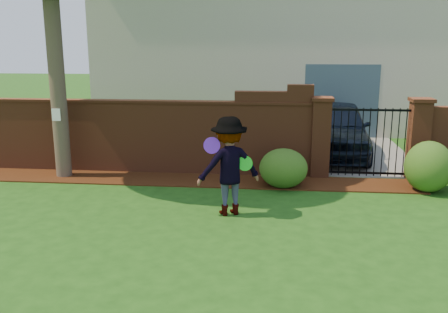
# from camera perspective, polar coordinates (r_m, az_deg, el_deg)

# --- Properties ---
(ground) EXTENTS (80.00, 80.00, 0.01)m
(ground) POSITION_cam_1_polar(r_m,az_deg,el_deg) (8.03, -3.99, -9.58)
(ground) COLOR #1C4812
(ground) RESTS_ON ground
(mulch_bed) EXTENTS (11.10, 1.08, 0.03)m
(mulch_bed) POSITION_cam_1_polar(r_m,az_deg,el_deg) (11.29, -5.88, -2.70)
(mulch_bed) COLOR #321609
(mulch_bed) RESTS_ON ground
(brick_wall) EXTENTS (8.70, 0.31, 2.16)m
(brick_wall) POSITION_cam_1_polar(r_m,az_deg,el_deg) (11.96, -10.32, 2.54)
(brick_wall) COLOR brown
(brick_wall) RESTS_ON ground
(pillar_left) EXTENTS (0.50, 0.50, 1.88)m
(pillar_left) POSITION_cam_1_polar(r_m,az_deg,el_deg) (11.54, 11.22, 2.26)
(pillar_left) COLOR brown
(pillar_left) RESTS_ON ground
(pillar_right) EXTENTS (0.50, 0.50, 1.88)m
(pillar_right) POSITION_cam_1_polar(r_m,az_deg,el_deg) (11.95, 21.78, 1.94)
(pillar_right) COLOR brown
(pillar_right) RESTS_ON ground
(iron_gate) EXTENTS (1.78, 0.03, 1.60)m
(iron_gate) POSITION_cam_1_polar(r_m,az_deg,el_deg) (11.72, 16.56, 1.62)
(iron_gate) COLOR black
(iron_gate) RESTS_ON ground
(driveway) EXTENTS (3.20, 8.00, 0.01)m
(driveway) POSITION_cam_1_polar(r_m,az_deg,el_deg) (15.75, 13.77, 1.53)
(driveway) COLOR slate
(driveway) RESTS_ON ground
(house) EXTENTS (12.40, 6.40, 6.30)m
(house) POSITION_cam_1_polar(r_m,az_deg,el_deg) (19.28, 5.11, 13.38)
(house) COLOR beige
(house) RESTS_ON ground
(car) EXTENTS (2.14, 4.52, 1.49)m
(car) POSITION_cam_1_polar(r_m,az_deg,el_deg) (13.79, 13.02, 3.07)
(car) COLOR black
(car) RESTS_ON ground
(paper_notice) EXTENTS (0.20, 0.01, 0.28)m
(paper_notice) POSITION_cam_1_polar(r_m,az_deg,el_deg) (11.70, -19.05, 4.64)
(paper_notice) COLOR white
(paper_notice) RESTS_ON tree
(shrub_left) EXTENTS (1.05, 1.05, 0.86)m
(shrub_left) POSITION_cam_1_polar(r_m,az_deg,el_deg) (10.67, 6.96, -1.37)
(shrub_left) COLOR #215018
(shrub_left) RESTS_ON ground
(shrub_middle) EXTENTS (0.99, 0.99, 1.09)m
(shrub_middle) POSITION_cam_1_polar(r_m,az_deg,el_deg) (11.12, 22.81, -1.11)
(shrub_middle) COLOR #215018
(shrub_middle) RESTS_ON ground
(man) EXTENTS (1.34, 1.06, 1.82)m
(man) POSITION_cam_1_polar(r_m,az_deg,el_deg) (8.82, 0.62, -1.19)
(man) COLOR gray
(man) RESTS_ON ground
(frisbee_purple) EXTENTS (0.31, 0.15, 0.30)m
(frisbee_purple) POSITION_cam_1_polar(r_m,az_deg,el_deg) (8.64, -1.43, 1.31)
(frisbee_purple) COLOR #6020CC
(frisbee_purple) RESTS_ON man
(frisbee_green) EXTENTS (0.28, 0.09, 0.28)m
(frisbee_green) POSITION_cam_1_polar(r_m,az_deg,el_deg) (8.77, 2.47, -0.80)
(frisbee_green) COLOR #1ACA21
(frisbee_green) RESTS_ON man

